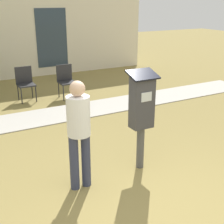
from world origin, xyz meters
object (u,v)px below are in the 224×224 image
object	(u,v)px
parking_meter	(142,108)
outdoor_chair_middle	(66,79)
outdoor_chair_left	(25,81)
person_standing	(79,127)

from	to	relation	value
parking_meter	outdoor_chair_middle	xyz separation A→B (m)	(0.34, 4.21, -0.49)
parking_meter	outdoor_chair_left	bearing A→B (deg)	98.96
person_standing	parking_meter	bearing A→B (deg)	30.45
outdoor_chair_left	outdoor_chair_middle	bearing A→B (deg)	0.82
parking_meter	outdoor_chair_middle	distance (m)	4.25
person_standing	outdoor_chair_middle	world-z (taller)	person_standing
person_standing	outdoor_chair_middle	bearing A→B (deg)	98.69
person_standing	outdoor_chair_left	xyz separation A→B (m)	(0.36, 4.55, -0.40)
parking_meter	outdoor_chair_left	world-z (taller)	parking_meter
person_standing	outdoor_chair_middle	xyz separation A→B (m)	(1.41, 4.28, -0.40)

